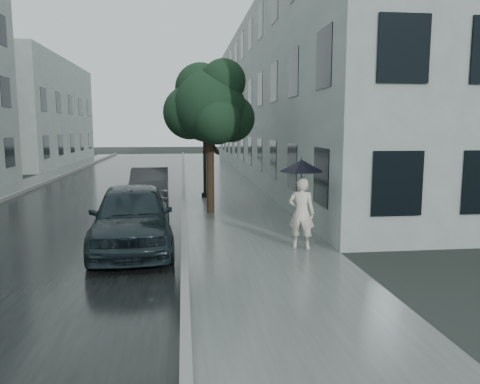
{
  "coord_description": "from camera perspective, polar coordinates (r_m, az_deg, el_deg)",
  "views": [
    {
      "loc": [
        -1.57,
        -8.63,
        2.89
      ],
      "look_at": [
        -0.19,
        2.64,
        1.3
      ],
      "focal_mm": 35.0,
      "sensor_mm": 36.0,
      "label": 1
    }
  ],
  "objects": [
    {
      "name": "ground",
      "position": [
        9.24,
        3.23,
        -10.28
      ],
      "size": [
        120.0,
        120.0,
        0.0
      ],
      "primitive_type": "plane",
      "color": "black",
      "rests_on": "ground"
    },
    {
      "name": "sidewalk",
      "position": [
        20.91,
        -1.89,
        0.03
      ],
      "size": [
        3.5,
        60.0,
        0.01
      ],
      "primitive_type": "cube",
      "color": "slate",
      "rests_on": "ground"
    },
    {
      "name": "kerb_near",
      "position": [
        20.82,
        -6.9,
        0.14
      ],
      "size": [
        0.15,
        60.0,
        0.15
      ],
      "primitive_type": "cube",
      "color": "slate",
      "rests_on": "ground"
    },
    {
      "name": "asphalt_road",
      "position": [
        21.13,
        -16.43,
        -0.22
      ],
      "size": [
        6.85,
        60.0,
        0.0
      ],
      "primitive_type": "cube",
      "color": "black",
      "rests_on": "ground"
    },
    {
      "name": "kerb_far",
      "position": [
        21.97,
        -25.48,
        -0.17
      ],
      "size": [
        0.15,
        60.0,
        0.15
      ],
      "primitive_type": "cube",
      "color": "slate",
      "rests_on": "ground"
    },
    {
      "name": "building_near",
      "position": [
        29.04,
        7.23,
        11.09
      ],
      "size": [
        7.02,
        36.0,
        9.0
      ],
      "color": "#95A39E",
      "rests_on": "ground"
    },
    {
      "name": "building_far_b",
      "position": [
        40.53,
        -24.78,
        8.82
      ],
      "size": [
        7.02,
        18.0,
        8.0
      ],
      "color": "#95A39E",
      "rests_on": "ground"
    },
    {
      "name": "pedestrian",
      "position": [
        11.17,
        7.5,
        -2.56
      ],
      "size": [
        0.73,
        0.62,
        1.71
      ],
      "primitive_type": "imported",
      "rotation": [
        0.0,
        0.0,
        2.74
      ],
      "color": "beige",
      "rests_on": "sidewalk"
    },
    {
      "name": "umbrella",
      "position": [
        11.04,
        7.52,
        3.2
      ],
      "size": [
        1.14,
        1.14,
        1.24
      ],
      "rotation": [
        0.0,
        0.0,
        0.08
      ],
      "color": "black",
      "rests_on": "ground"
    },
    {
      "name": "street_tree",
      "position": [
        15.7,
        -3.74,
        10.42
      ],
      "size": [
        3.07,
        2.79,
        5.07
      ],
      "color": "#332619",
      "rests_on": "ground"
    },
    {
      "name": "lamp_post",
      "position": [
        19.06,
        -4.86,
        7.32
      ],
      "size": [
        0.84,
        0.38,
        4.66
      ],
      "rotation": [
        0.0,
        0.0,
        0.15
      ],
      "color": "black",
      "rests_on": "ground"
    },
    {
      "name": "car_near",
      "position": [
        11.38,
        -13.01,
        -2.91
      ],
      "size": [
        2.13,
        4.67,
        1.55
      ],
      "primitive_type": "imported",
      "rotation": [
        0.0,
        0.0,
        0.07
      ],
      "color": "black",
      "rests_on": "ground"
    },
    {
      "name": "car_far",
      "position": [
        18.26,
        -10.93,
        0.83
      ],
      "size": [
        1.51,
        4.04,
        1.32
      ],
      "primitive_type": "imported",
      "rotation": [
        0.0,
        0.0,
        0.03
      ],
      "color": "black",
      "rests_on": "ground"
    }
  ]
}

